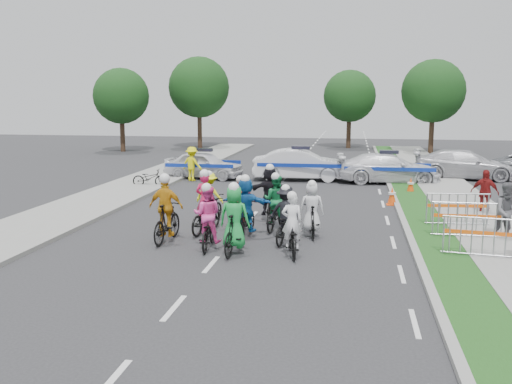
% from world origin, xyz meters
% --- Properties ---
extents(ground, '(90.00, 90.00, 0.00)m').
position_xyz_m(ground, '(0.00, 0.00, 0.00)').
color(ground, '#28282B').
rests_on(ground, ground).
extents(curb_right, '(0.20, 60.00, 0.12)m').
position_xyz_m(curb_right, '(5.10, 5.00, 0.06)').
color(curb_right, gray).
rests_on(curb_right, ground).
extents(grass_strip, '(1.20, 60.00, 0.11)m').
position_xyz_m(grass_strip, '(5.80, 5.00, 0.06)').
color(grass_strip, '#1C4114').
rests_on(grass_strip, ground).
extents(sidewalk_right, '(2.40, 60.00, 0.13)m').
position_xyz_m(sidewalk_right, '(7.60, 5.00, 0.07)').
color(sidewalk_right, gray).
rests_on(sidewalk_right, ground).
extents(sidewalk_left, '(3.00, 60.00, 0.13)m').
position_xyz_m(sidewalk_left, '(-6.50, 5.00, 0.07)').
color(sidewalk_left, gray).
rests_on(sidewalk_left, ground).
extents(rider_0, '(0.89, 1.77, 1.72)m').
position_xyz_m(rider_0, '(1.88, 1.20, 0.57)').
color(rider_0, black).
rests_on(rider_0, ground).
extents(rider_1, '(0.85, 1.87, 1.93)m').
position_xyz_m(rider_1, '(0.37, 1.11, 0.75)').
color(rider_1, black).
rests_on(rider_1, ground).
extents(rider_2, '(0.81, 1.84, 1.83)m').
position_xyz_m(rider_2, '(-0.47, 1.49, 0.68)').
color(rider_2, black).
rests_on(rider_2, ground).
extents(rider_3, '(1.03, 1.94, 2.00)m').
position_xyz_m(rider_3, '(-1.80, 1.97, 0.76)').
color(rider_3, black).
rests_on(rider_3, ground).
extents(rider_4, '(1.03, 1.75, 1.70)m').
position_xyz_m(rider_4, '(1.56, 2.48, 0.67)').
color(rider_4, black).
rests_on(rider_4, ground).
extents(rider_5, '(1.53, 1.83, 1.88)m').
position_xyz_m(rider_5, '(0.31, 3.00, 0.79)').
color(rider_5, black).
rests_on(rider_5, ground).
extents(rider_6, '(1.02, 2.02, 1.97)m').
position_xyz_m(rider_6, '(-1.00, 3.30, 0.65)').
color(rider_6, black).
rests_on(rider_6, ground).
extents(rider_7, '(0.78, 1.68, 1.71)m').
position_xyz_m(rider_7, '(2.24, 3.32, 0.67)').
color(rider_7, black).
rests_on(rider_7, ground).
extents(rider_8, '(0.90, 1.86, 1.82)m').
position_xyz_m(rider_8, '(1.06, 4.06, 0.68)').
color(rider_8, black).
rests_on(rider_8, ground).
extents(rider_9, '(0.89, 1.65, 1.68)m').
position_xyz_m(rider_9, '(-0.08, 4.19, 0.65)').
color(rider_9, black).
rests_on(rider_9, ground).
extents(rider_10, '(1.05, 1.79, 1.74)m').
position_xyz_m(rider_10, '(-1.25, 4.78, 0.68)').
color(rider_10, black).
rests_on(rider_10, ground).
extents(rider_11, '(1.55, 1.85, 1.92)m').
position_xyz_m(rider_11, '(0.68, 5.46, 0.80)').
color(rider_11, black).
rests_on(rider_11, ground).
extents(police_car_0, '(4.24, 2.19, 1.38)m').
position_xyz_m(police_car_0, '(-4.11, 14.83, 0.69)').
color(police_car_0, silver).
rests_on(police_car_0, ground).
extents(police_car_1, '(4.83, 2.01, 1.55)m').
position_xyz_m(police_car_1, '(0.83, 14.95, 0.78)').
color(police_car_1, silver).
rests_on(police_car_1, ground).
extents(police_car_2, '(5.06, 2.41, 1.42)m').
position_xyz_m(police_car_2, '(5.11, 14.80, 0.71)').
color(police_car_2, silver).
rests_on(police_car_2, ground).
extents(civilian_sedan, '(5.30, 2.68, 1.48)m').
position_xyz_m(civilian_sedan, '(9.01, 16.80, 0.74)').
color(civilian_sedan, silver).
rests_on(civilian_sedan, ground).
extents(spectator_1, '(0.91, 0.75, 1.73)m').
position_xyz_m(spectator_1, '(7.81, 3.67, 0.86)').
color(spectator_1, '#57575C').
rests_on(spectator_1, ground).
extents(spectator_2, '(1.03, 0.74, 1.62)m').
position_xyz_m(spectator_2, '(7.98, 7.45, 0.81)').
color(spectator_2, maroon).
rests_on(spectator_2, ground).
extents(marshal_hiviz, '(1.24, 0.97, 1.69)m').
position_xyz_m(marshal_hiviz, '(-4.46, 13.85, 0.85)').
color(marshal_hiviz, yellow).
rests_on(marshal_hiviz, ground).
extents(barrier_0, '(2.05, 0.77, 1.12)m').
position_xyz_m(barrier_0, '(6.70, 1.52, 0.56)').
color(barrier_0, '#A5A8AD').
rests_on(barrier_0, ground).
extents(barrier_1, '(2.00, 0.51, 1.12)m').
position_xyz_m(barrier_1, '(6.70, 3.63, 0.56)').
color(barrier_1, '#A5A8AD').
rests_on(barrier_1, ground).
extents(barrier_2, '(2.04, 0.69, 1.12)m').
position_xyz_m(barrier_2, '(6.70, 5.24, 0.56)').
color(barrier_2, '#A5A8AD').
rests_on(barrier_2, ground).
extents(cone_0, '(0.40, 0.40, 0.70)m').
position_xyz_m(cone_0, '(4.92, 8.92, 0.34)').
color(cone_0, '#F24C0C').
rests_on(cone_0, ground).
extents(cone_1, '(0.40, 0.40, 0.70)m').
position_xyz_m(cone_1, '(5.89, 11.76, 0.34)').
color(cone_1, '#F24C0C').
rests_on(cone_1, ground).
extents(parked_bike, '(1.62, 0.73, 0.82)m').
position_xyz_m(parked_bike, '(-5.88, 11.66, 0.41)').
color(parked_bike, black).
rests_on(parked_bike, ground).
extents(tree_0, '(4.20, 4.20, 6.30)m').
position_xyz_m(tree_0, '(-14.00, 28.00, 4.19)').
color(tree_0, '#382619').
rests_on(tree_0, ground).
extents(tree_1, '(4.55, 4.55, 6.82)m').
position_xyz_m(tree_1, '(9.00, 30.00, 4.54)').
color(tree_1, '#382619').
rests_on(tree_1, ground).
extents(tree_3, '(4.90, 4.90, 7.35)m').
position_xyz_m(tree_3, '(-9.00, 32.00, 4.89)').
color(tree_3, '#382619').
rests_on(tree_3, ground).
extents(tree_4, '(4.20, 4.20, 6.30)m').
position_xyz_m(tree_4, '(3.00, 34.00, 4.19)').
color(tree_4, '#382619').
rests_on(tree_4, ground).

